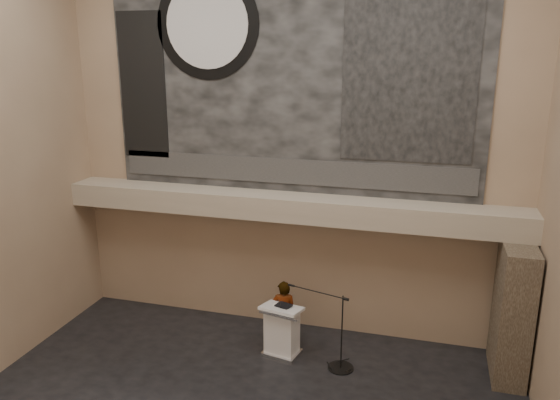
% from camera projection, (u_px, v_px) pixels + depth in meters
% --- Properties ---
extents(wall_back, '(10.00, 0.02, 8.50)m').
position_uv_depth(wall_back, '(290.00, 143.00, 11.68)').
color(wall_back, '#8E735A').
rests_on(wall_back, floor).
extents(wall_front, '(10.00, 0.02, 8.50)m').
position_uv_depth(wall_front, '(29.00, 307.00, 4.26)').
color(wall_front, '#8E735A').
rests_on(wall_front, floor).
extents(soffit, '(10.00, 0.80, 0.50)m').
position_uv_depth(soffit, '(285.00, 206.00, 11.66)').
color(soffit, '#9F907B').
rests_on(soffit, wall_back).
extents(sprinkler_left, '(0.04, 0.04, 0.06)m').
position_uv_depth(sprinkler_left, '(215.00, 214.00, 12.10)').
color(sprinkler_left, '#B2893D').
rests_on(sprinkler_left, soffit).
extents(sprinkler_right, '(0.04, 0.04, 0.06)m').
position_uv_depth(sprinkler_right, '(374.00, 227.00, 11.19)').
color(sprinkler_right, '#B2893D').
rests_on(sprinkler_right, soffit).
extents(banner, '(8.00, 0.05, 5.00)m').
position_uv_depth(banner, '(290.00, 74.00, 11.26)').
color(banner, black).
rests_on(banner, wall_back).
extents(banner_text_strip, '(7.76, 0.02, 0.55)m').
position_uv_depth(banner_text_strip, '(289.00, 171.00, 11.77)').
color(banner_text_strip, '#2E2E2E').
rests_on(banner_text_strip, banner).
extents(banner_clock_rim, '(2.30, 0.02, 2.30)m').
position_uv_depth(banner_clock_rim, '(207.00, 24.00, 11.43)').
color(banner_clock_rim, black).
rests_on(banner_clock_rim, banner).
extents(banner_clock_face, '(1.84, 0.02, 1.84)m').
position_uv_depth(banner_clock_face, '(207.00, 24.00, 11.41)').
color(banner_clock_face, silver).
rests_on(banner_clock_face, banner).
extents(banner_building_print, '(2.60, 0.02, 3.60)m').
position_uv_depth(banner_building_print, '(409.00, 70.00, 10.57)').
color(banner_building_print, black).
rests_on(banner_building_print, banner).
extents(banner_brick_print, '(1.10, 0.02, 3.20)m').
position_uv_depth(banner_brick_print, '(143.00, 86.00, 12.20)').
color(banner_brick_print, black).
rests_on(banner_brick_print, banner).
extents(stone_pier, '(0.60, 1.40, 2.70)m').
position_uv_depth(stone_pier, '(512.00, 311.00, 10.45)').
color(stone_pier, '#3E3226').
rests_on(stone_pier, floor).
extents(lectern, '(0.91, 0.72, 1.14)m').
position_uv_depth(lectern, '(282.00, 331.00, 11.33)').
color(lectern, silver).
rests_on(lectern, floor).
extents(binder, '(0.37, 0.33, 0.04)m').
position_uv_depth(binder, '(283.00, 306.00, 11.19)').
color(binder, black).
rests_on(binder, lectern).
extents(papers, '(0.22, 0.30, 0.00)m').
position_uv_depth(papers, '(277.00, 307.00, 11.16)').
color(papers, white).
rests_on(papers, lectern).
extents(speaker_person, '(0.60, 0.46, 1.48)m').
position_uv_depth(speaker_person, '(284.00, 313.00, 11.66)').
color(speaker_person, white).
rests_on(speaker_person, floor).
extents(mic_stand, '(1.44, 0.60, 1.59)m').
position_uv_depth(mic_stand, '(339.00, 357.00, 10.93)').
color(mic_stand, black).
rests_on(mic_stand, floor).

